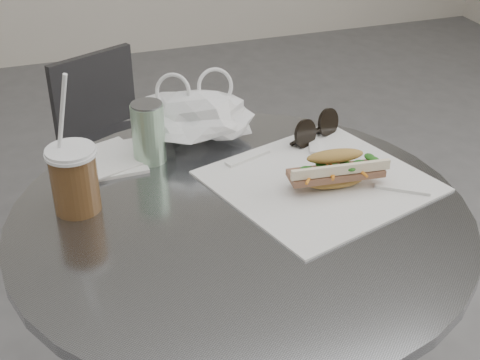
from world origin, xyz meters
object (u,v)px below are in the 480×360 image
object	(u,v)px
cafe_table	(240,335)
iced_coffee	(74,178)
chair_far	(126,179)
drink_can	(148,133)
banh_mi	(335,170)
sunglasses	(316,130)

from	to	relation	value
cafe_table	iced_coffee	world-z (taller)	iced_coffee
cafe_table	chair_far	size ratio (longest dim) A/B	1.15
cafe_table	drink_can	xyz separation A→B (m)	(-0.10, 0.22, 0.33)
drink_can	iced_coffee	bearing A→B (deg)	-139.99
cafe_table	banh_mi	distance (m)	0.36
banh_mi	iced_coffee	distance (m)	0.44
banh_mi	sunglasses	distance (m)	0.18
drink_can	chair_far	bearing A→B (deg)	86.82
sunglasses	drink_can	world-z (taller)	drink_can
banh_mi	sunglasses	xyz separation A→B (m)	(0.04, 0.17, -0.01)
chair_far	banh_mi	distance (m)	1.04
chair_far	drink_can	bearing A→B (deg)	62.05
banh_mi	sunglasses	size ratio (longest dim) A/B	1.70
chair_far	banh_mi	xyz separation A→B (m)	(0.24, -0.89, 0.48)
iced_coffee	drink_can	xyz separation A→B (m)	(0.15, 0.12, -0.00)
iced_coffee	sunglasses	xyz separation A→B (m)	(0.47, 0.10, -0.04)
sunglasses	chair_far	bearing A→B (deg)	84.84
iced_coffee	chair_far	bearing A→B (deg)	77.23
chair_far	iced_coffee	world-z (taller)	iced_coffee
iced_coffee	sunglasses	world-z (taller)	iced_coffee
cafe_table	chair_far	distance (m)	0.93
chair_far	drink_can	world-z (taller)	drink_can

